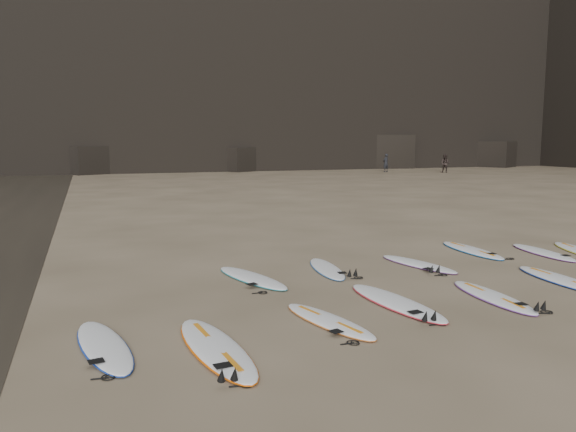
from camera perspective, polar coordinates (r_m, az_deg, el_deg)
name	(u,v)px	position (r m, az deg, el deg)	size (l,w,h in m)	color
ground	(425,300)	(11.03, 13.70, -8.33)	(240.00, 240.00, 0.00)	#897559
surfboard_0	(216,347)	(8.36, -7.35, -13.07)	(0.67, 2.80, 0.10)	white
surfboard_1	(329,320)	(9.49, 4.14, -10.53)	(0.55, 2.28, 0.08)	white
surfboard_2	(396,302)	(10.66, 10.88, -8.54)	(0.67, 2.77, 0.10)	white
surfboard_3	(493,296)	(11.53, 20.07, -7.66)	(0.59, 2.45, 0.09)	white
surfboard_4	(561,279)	(13.45, 26.00, -5.80)	(0.63, 2.62, 0.09)	white
surfboard_5	(252,277)	(12.29, -3.69, -6.25)	(0.61, 2.53, 0.09)	white
surfboard_6	(327,268)	(13.16, 3.96, -5.33)	(0.55, 2.29, 0.08)	white
surfboard_7	(418,264)	(13.98, 13.08, -4.74)	(0.57, 2.39, 0.09)	white
surfboard_8	(472,250)	(16.07, 18.16, -3.29)	(0.63, 2.63, 0.09)	white
surfboard_9	(543,252)	(16.48, 24.47, -3.35)	(0.59, 2.45, 0.09)	white
surfboard_11	(104,345)	(8.80, -18.21, -12.36)	(0.59, 2.48, 0.09)	white
person_a	(386,163)	(54.49, 9.91, 5.34)	(0.64, 0.42, 1.75)	black
person_b	(445,164)	(54.50, 15.68, 5.16)	(0.84, 0.65, 1.72)	black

